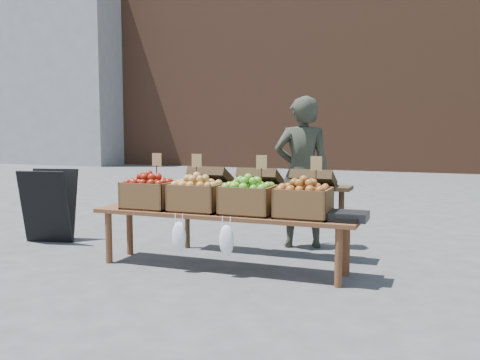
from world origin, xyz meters
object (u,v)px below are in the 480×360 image
at_px(display_bench, 222,241).
at_px(crate_green_apples, 303,203).
at_px(chalkboard_sign, 49,205).
at_px(crate_red_apples, 248,200).
at_px(back_table, 260,208).
at_px(vendor, 302,172).
at_px(weighing_scale, 349,216).
at_px(crate_golden_apples, 149,195).
at_px(crate_russet_pears, 197,197).

relative_size(display_bench, crate_green_apples, 5.40).
relative_size(chalkboard_sign, crate_red_apples, 1.82).
relative_size(chalkboard_sign, back_table, 0.43).
height_order(vendor, display_bench, vendor).
xyz_separation_m(vendor, display_bench, (-0.49, -1.26, -0.60)).
height_order(chalkboard_sign, display_bench, chalkboard_sign).
height_order(back_table, weighing_scale, back_table).
distance_m(crate_golden_apples, crate_russet_pears, 0.55).
xyz_separation_m(vendor, crate_golden_apples, (-1.32, -1.26, -0.18)).
bearing_deg(display_bench, crate_russet_pears, 180.00).
bearing_deg(chalkboard_sign, crate_golden_apples, -26.46).
bearing_deg(chalkboard_sign, display_bench, -21.93).
distance_m(vendor, crate_green_apples, 1.31).
xyz_separation_m(back_table, crate_green_apples, (0.67, -0.72, 0.19)).
bearing_deg(back_table, display_bench, -102.05).
bearing_deg(vendor, crate_green_apples, 83.44).
xyz_separation_m(chalkboard_sign, crate_golden_apples, (1.66, -0.41, 0.25)).
bearing_deg(back_table, weighing_scale, -33.30).
height_order(crate_golden_apples, crate_green_apples, same).
xyz_separation_m(back_table, crate_golden_apples, (-0.98, -0.72, 0.19)).
distance_m(display_bench, crate_golden_apples, 0.93).
xyz_separation_m(display_bench, crate_golden_apples, (-0.82, 0.00, 0.42)).
height_order(display_bench, crate_golden_apples, crate_golden_apples).
xyz_separation_m(display_bench, crate_russet_pears, (-0.28, 0.00, 0.42)).
relative_size(vendor, weighing_scale, 5.22).
bearing_deg(chalkboard_sign, crate_red_apples, -21.00).
relative_size(crate_golden_apples, weighing_scale, 1.47).
height_order(crate_red_apples, crate_green_apples, same).
bearing_deg(crate_golden_apples, crate_russet_pears, 0.00).
xyz_separation_m(chalkboard_sign, display_bench, (2.49, -0.41, -0.17)).
bearing_deg(crate_russet_pears, crate_red_apples, 0.00).
relative_size(crate_golden_apples, crate_red_apples, 1.00).
distance_m(back_table, crate_red_apples, 0.75).
distance_m(chalkboard_sign, crate_golden_apples, 1.73).
bearing_deg(crate_red_apples, back_table, 99.56).
distance_m(crate_russet_pears, crate_red_apples, 0.55).
height_order(vendor, chalkboard_sign, vendor).
xyz_separation_m(crate_red_apples, weighing_scale, (0.97, 0.00, -0.10)).
distance_m(vendor, crate_golden_apples, 1.83).
xyz_separation_m(display_bench, crate_red_apples, (0.28, 0.00, 0.42)).
xyz_separation_m(crate_golden_apples, crate_russet_pears, (0.55, 0.00, 0.00)).
bearing_deg(vendor, weighing_scale, 99.70).
height_order(back_table, display_bench, back_table).
xyz_separation_m(vendor, chalkboard_sign, (-2.98, -0.84, -0.43)).
relative_size(chalkboard_sign, weighing_scale, 2.68).
height_order(vendor, crate_red_apples, vendor).
distance_m(chalkboard_sign, back_table, 2.66).
bearing_deg(crate_russet_pears, crate_golden_apples, 180.00).
relative_size(display_bench, crate_golden_apples, 5.40).
relative_size(crate_russet_pears, crate_green_apples, 1.00).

